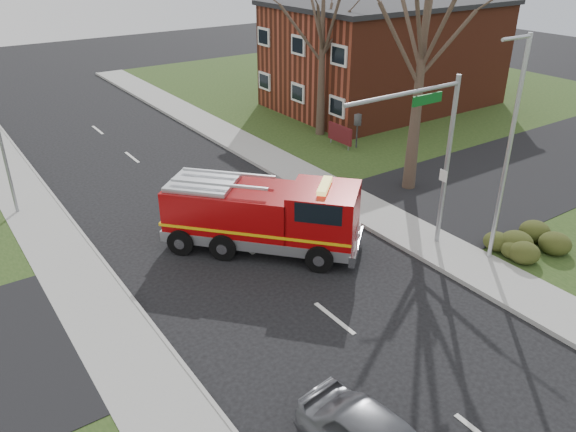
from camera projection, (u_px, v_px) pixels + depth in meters
ground at (334, 318)px, 18.24m from camera, size 120.00×120.00×0.00m
sidewalk_right at (461, 260)px, 21.37m from camera, size 2.40×80.00×0.15m
sidewalk_left at (155, 397)px, 15.05m from camera, size 2.40×80.00×0.15m
brick_building at (385, 54)px, 39.51m from camera, size 15.40×10.40×7.25m
health_center_sign at (340, 134)px, 32.38m from camera, size 0.12×2.00×1.40m
hedge_corner at (531, 239)px, 21.84m from camera, size 2.80×2.00×0.90m
bare_tree_near at (424, 32)px, 24.17m from camera, size 6.00×6.00×12.00m
bare_tree_far at (323, 27)px, 31.96m from camera, size 5.25×5.25×10.50m
traffic_signal_mast at (427, 138)px, 19.89m from camera, size 5.29×0.18×6.80m
streetlight_pole at (508, 148)px, 19.48m from camera, size 1.48×0.16×8.40m
utility_pole_far at (0, 140)px, 23.48m from camera, size 0.14×0.14×7.00m
fire_engine at (264, 217)px, 21.80m from camera, size 6.85×7.22×3.00m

